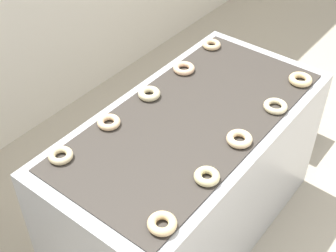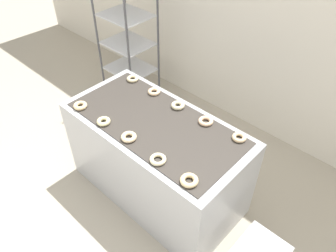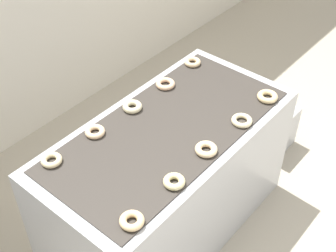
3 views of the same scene
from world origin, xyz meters
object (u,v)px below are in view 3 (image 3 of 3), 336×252
object	(u,v)px
donut_near_leftmost	(132,221)
donut_near_center	(206,149)
donut_far_leftmost	(52,160)
donut_far_rightmost	(193,62)
glaze_bin	(267,126)
donut_far_left	(95,132)
donut_far_right	(165,84)
donut_near_rightmost	(267,96)
donut_near_left	(174,181)
donut_near_right	(242,120)
donut_far_center	(133,106)
fryer_machine	(168,181)

from	to	relation	value
donut_near_leftmost	donut_near_center	bearing A→B (deg)	1.95
donut_far_leftmost	donut_far_rightmost	size ratio (longest dim) A/B	1.02
glaze_bin	donut_far_left	world-z (taller)	donut_far_left
donut_far_right	donut_far_rightmost	size ratio (longest dim) A/B	1.10
donut_near_rightmost	donut_far_right	bearing A→B (deg)	118.03
donut_near_left	donut_near_right	xyz separation A→B (m)	(0.60, 0.00, -0.00)
donut_far_left	donut_far_right	xyz separation A→B (m)	(0.59, -0.01, 0.00)
glaze_bin	donut_far_leftmost	size ratio (longest dim) A/B	3.35
glaze_bin	donut_near_left	size ratio (longest dim) A/B	3.34
glaze_bin	donut_far_center	world-z (taller)	donut_far_center
glaze_bin	donut_near_right	distance (m)	1.10
donut_far_rightmost	donut_far_leftmost	bearing A→B (deg)	-179.83
donut_far_center	donut_far_rightmost	distance (m)	0.60
donut_near_left	glaze_bin	bearing A→B (deg)	8.61
donut_near_rightmost	donut_far_center	size ratio (longest dim) A/B	1.08
donut_far_right	donut_far_rightmost	xyz separation A→B (m)	(0.30, 0.02, -0.00)
donut_near_right	donut_far_rightmost	xyz separation A→B (m)	(0.29, 0.58, 0.00)
donut_near_rightmost	donut_far_right	xyz separation A→B (m)	(-0.29, 0.55, -0.00)
fryer_machine	donut_far_rightmost	world-z (taller)	donut_far_rightmost
glaze_bin	donut_near_rightmost	size ratio (longest dim) A/B	2.99
donut_near_left	donut_near_rightmost	xyz separation A→B (m)	(0.89, 0.01, 0.00)
donut_far_rightmost	donut_near_rightmost	bearing A→B (deg)	-90.78
donut_far_leftmost	donut_far_rightmost	world-z (taller)	same
glaze_bin	donut_near_right	bearing A→B (deg)	-165.37
donut_near_left	donut_near_rightmost	bearing A→B (deg)	0.39
glaze_bin	donut_far_rightmost	world-z (taller)	donut_far_rightmost
donut_far_right	donut_near_left	bearing A→B (deg)	-136.67
glaze_bin	donut_far_leftmost	distance (m)	1.88
donut_near_center	donut_far_leftmost	bearing A→B (deg)	135.64
donut_near_right	donut_far_right	bearing A→B (deg)	91.11
donut_near_right	donut_far_rightmost	size ratio (longest dim) A/B	1.10
donut_near_leftmost	donut_far_leftmost	xyz separation A→B (m)	(0.02, 0.58, -0.00)
donut_near_center	donut_far_center	xyz separation A→B (m)	(0.01, 0.54, 0.00)
donut_far_left	donut_far_leftmost	bearing A→B (deg)	178.04
donut_far_leftmost	donut_far_left	bearing A→B (deg)	-1.96
donut_far_leftmost	donut_far_center	world-z (taller)	donut_far_center
donut_near_right	donut_far_rightmost	world-z (taller)	donut_far_rightmost
donut_near_left	donut_near_center	distance (m)	0.28
glaze_bin	donut_far_rightmost	bearing A→B (deg)	144.90
donut_near_left	donut_far_rightmost	world-z (taller)	donut_near_left
fryer_machine	donut_near_rightmost	bearing A→B (deg)	-25.36
fryer_machine	donut_near_center	xyz separation A→B (m)	(-0.01, -0.27, 0.45)
donut_near_right	donut_near_rightmost	bearing A→B (deg)	0.76
donut_near_right	donut_far_center	distance (m)	0.64
donut_near_left	donut_far_rightmost	xyz separation A→B (m)	(0.90, 0.58, -0.00)
donut_far_right	glaze_bin	bearing A→B (deg)	-22.73
donut_far_center	donut_far_rightmost	world-z (taller)	donut_far_center
donut_near_left	donut_near_center	world-z (taller)	same
donut_near_rightmost	donut_far_center	distance (m)	0.81
donut_near_leftmost	donut_far_left	world-z (taller)	donut_near_leftmost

